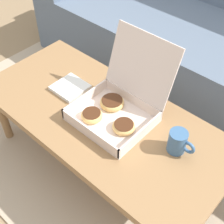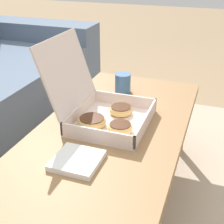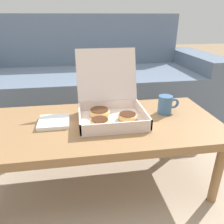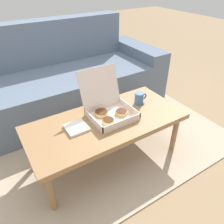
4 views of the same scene
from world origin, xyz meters
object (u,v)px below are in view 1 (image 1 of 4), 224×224
object	(u,v)px
coffee_table	(102,121)
coffee_mug	(178,142)
pastry_box	(117,104)
couch	(208,42)

from	to	relation	value
coffee_table	coffee_mug	xyz separation A→B (m)	(0.36, 0.06, 0.09)
coffee_mug	coffee_table	bearing A→B (deg)	-170.36
coffee_table	pastry_box	world-z (taller)	pastry_box
coffee_table	coffee_mug	bearing A→B (deg)	9.64
coffee_table	coffee_mug	size ratio (longest dim) A/B	10.34
pastry_box	coffee_table	bearing A→B (deg)	-132.75
pastry_box	couch	bearing A→B (deg)	92.99
couch	coffee_mug	distance (m)	0.99
couch	coffee_table	world-z (taller)	couch
coffee_mug	couch	bearing A→B (deg)	111.44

